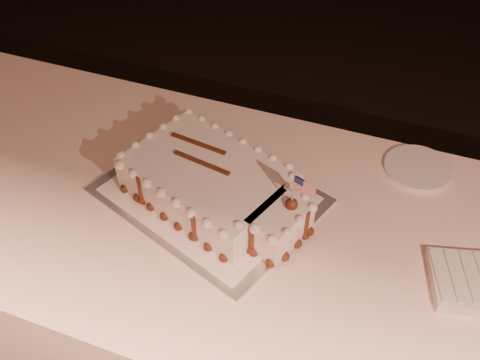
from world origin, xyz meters
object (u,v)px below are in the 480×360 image
(cake_board, at_px, (209,195))
(sheet_cake, at_px, (216,186))
(banquet_table, at_px, (242,306))
(side_plate, at_px, (418,168))

(cake_board, bearing_deg, sheet_cake, 0.49)
(banquet_table, xyz_separation_m, side_plate, (0.36, 0.31, 0.38))
(side_plate, bearing_deg, cake_board, -149.41)
(cake_board, xyz_separation_m, side_plate, (0.46, 0.27, 0.00))
(banquet_table, relative_size, side_plate, 14.34)
(sheet_cake, bearing_deg, cake_board, 160.71)
(sheet_cake, relative_size, side_plate, 2.91)
(sheet_cake, height_order, side_plate, sheet_cake)
(banquet_table, relative_size, cake_board, 4.89)
(sheet_cake, bearing_deg, side_plate, 32.79)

